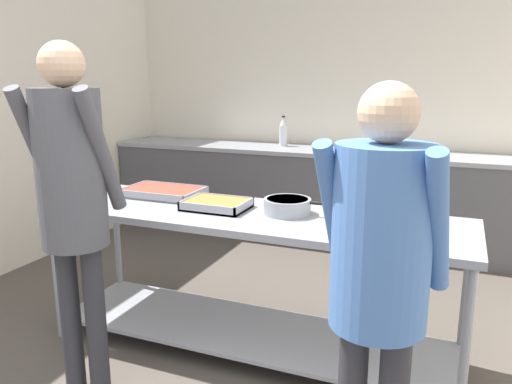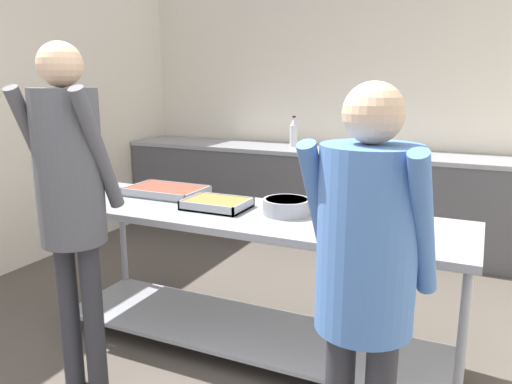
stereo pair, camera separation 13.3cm
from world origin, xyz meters
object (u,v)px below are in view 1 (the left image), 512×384
(guest_serving_left, at_px, (72,185))
(guest_serving_right, at_px, (380,257))
(water_bottle, at_px, (283,132))
(serving_tray_roast, at_px, (163,192))
(sauce_pan, at_px, (288,206))
(plate_stack, at_px, (391,233))
(serving_tray_vegetables, at_px, (217,205))
(broccoli_bowl, at_px, (352,209))

(guest_serving_left, height_order, guest_serving_right, guest_serving_left)
(guest_serving_left, height_order, water_bottle, guest_serving_left)
(serving_tray_roast, distance_m, water_bottle, 2.16)
(guest_serving_right, bearing_deg, sauce_pan, 126.56)
(guest_serving_left, relative_size, water_bottle, 5.77)
(water_bottle, bearing_deg, plate_stack, -60.50)
(water_bottle, bearing_deg, serving_tray_vegetables, -80.42)
(serving_tray_roast, relative_size, water_bottle, 1.62)
(sauce_pan, distance_m, plate_stack, 0.65)
(serving_tray_vegetables, height_order, guest_serving_left, guest_serving_left)
(broccoli_bowl, bearing_deg, guest_serving_left, -142.86)
(guest_serving_left, bearing_deg, broccoli_bowl, 37.14)
(serving_tray_roast, xyz_separation_m, broccoli_bowl, (1.23, 0.00, 0.01))
(sauce_pan, relative_size, plate_stack, 1.72)
(plate_stack, distance_m, water_bottle, 2.88)
(serving_tray_vegetables, relative_size, guest_serving_right, 0.23)
(sauce_pan, distance_m, broccoli_bowl, 0.36)
(sauce_pan, height_order, guest_serving_right, guest_serving_right)
(guest_serving_left, bearing_deg, plate_stack, 20.56)
(serving_tray_roast, distance_m, plate_stack, 1.53)
(serving_tray_vegetables, height_order, plate_stack, plate_stack)
(sauce_pan, bearing_deg, serving_tray_roast, 173.12)
(guest_serving_left, bearing_deg, water_bottle, 89.80)
(plate_stack, relative_size, guest_serving_left, 0.13)
(guest_serving_right, bearing_deg, broccoli_bowl, 106.95)
(serving_tray_vegetables, bearing_deg, guest_serving_right, -37.38)
(guest_serving_left, distance_m, water_bottle, 3.03)
(serving_tray_vegetables, relative_size, sauce_pan, 0.90)
(plate_stack, xyz_separation_m, guest_serving_left, (-1.42, -0.53, 0.23))
(broccoli_bowl, relative_size, guest_serving_left, 0.12)
(serving_tray_vegetables, xyz_separation_m, sauce_pan, (0.42, 0.05, 0.02))
(serving_tray_roast, height_order, serving_tray_vegetables, same)
(plate_stack, relative_size, water_bottle, 0.77)
(serving_tray_roast, xyz_separation_m, guest_serving_left, (0.07, -0.88, 0.23))
(guest_serving_right, height_order, water_bottle, guest_serving_right)
(plate_stack, bearing_deg, water_bottle, 119.50)
(broccoli_bowl, bearing_deg, sauce_pan, -162.51)
(guest_serving_right, bearing_deg, guest_serving_left, 176.62)
(serving_tray_roast, bearing_deg, guest_serving_right, -32.37)
(serving_tray_vegetables, distance_m, broccoli_bowl, 0.78)
(guest_serving_right, distance_m, water_bottle, 3.44)
(water_bottle, bearing_deg, guest_serving_right, -65.04)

